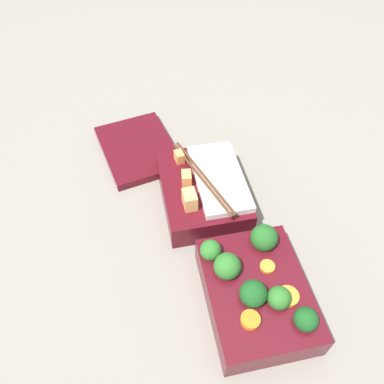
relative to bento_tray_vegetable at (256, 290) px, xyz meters
name	(u,v)px	position (x,y,z in m)	size (l,w,h in m)	color
ground_plane	(228,247)	(0.10, 0.01, -0.03)	(3.00, 3.00, 0.00)	gray
bento_tray_vegetable	(256,290)	(0.00, 0.00, 0.00)	(0.19, 0.14, 0.08)	#510F19
bento_tray_rice	(204,190)	(0.21, 0.03, 0.00)	(0.19, 0.14, 0.08)	#510F19
bento_lid	(138,148)	(0.36, 0.14, -0.02)	(0.18, 0.14, 0.02)	#510F19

